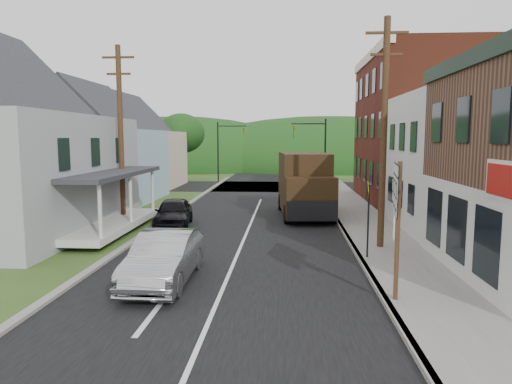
% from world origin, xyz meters
% --- Properties ---
extents(ground, '(120.00, 120.00, 0.00)m').
position_xyz_m(ground, '(0.00, 0.00, 0.00)').
color(ground, '#2D4719').
rests_on(ground, ground).
extents(road, '(9.00, 90.00, 0.02)m').
position_xyz_m(road, '(0.00, 10.00, 0.00)').
color(road, black).
rests_on(road, ground).
extents(cross_road, '(60.00, 9.00, 0.02)m').
position_xyz_m(cross_road, '(0.00, 27.00, 0.00)').
color(cross_road, black).
rests_on(cross_road, ground).
extents(sidewalk_right, '(2.80, 55.00, 0.15)m').
position_xyz_m(sidewalk_right, '(5.90, 8.00, 0.07)').
color(sidewalk_right, slate).
rests_on(sidewalk_right, ground).
extents(curb_right, '(0.20, 55.00, 0.15)m').
position_xyz_m(curb_right, '(4.55, 8.00, 0.07)').
color(curb_right, slate).
rests_on(curb_right, ground).
extents(curb_left, '(0.30, 55.00, 0.12)m').
position_xyz_m(curb_left, '(-4.65, 8.00, 0.06)').
color(curb_left, slate).
rests_on(curb_left, ground).
extents(storefront_white, '(8.00, 7.00, 6.50)m').
position_xyz_m(storefront_white, '(11.30, 7.50, 3.25)').
color(storefront_white, silver).
rests_on(storefront_white, ground).
extents(storefront_red, '(8.00, 12.00, 10.00)m').
position_xyz_m(storefront_red, '(11.30, 17.00, 5.00)').
color(storefront_red, '#5F2616').
rests_on(storefront_red, ground).
extents(house_blue, '(7.14, 8.16, 7.28)m').
position_xyz_m(house_blue, '(-11.00, 17.00, 3.69)').
color(house_blue, '#9CB9D5').
rests_on(house_blue, ground).
extents(house_cream, '(7.14, 8.16, 7.28)m').
position_xyz_m(house_cream, '(-11.50, 26.00, 3.69)').
color(house_cream, beige).
rests_on(house_cream, ground).
extents(utility_pole_right, '(1.60, 0.26, 9.00)m').
position_xyz_m(utility_pole_right, '(5.60, 3.50, 4.66)').
color(utility_pole_right, '#472D19').
rests_on(utility_pole_right, ground).
extents(utility_pole_left, '(1.60, 0.26, 9.00)m').
position_xyz_m(utility_pole_left, '(-6.50, 8.00, 4.66)').
color(utility_pole_left, '#472D19').
rests_on(utility_pole_left, ground).
extents(traffic_signal_right, '(2.87, 0.20, 6.00)m').
position_xyz_m(traffic_signal_right, '(4.30, 23.50, 3.76)').
color(traffic_signal_right, black).
rests_on(traffic_signal_right, ground).
extents(traffic_signal_left, '(2.87, 0.20, 6.00)m').
position_xyz_m(traffic_signal_left, '(-4.30, 30.50, 3.76)').
color(traffic_signal_left, black).
rests_on(traffic_signal_left, ground).
extents(tree_left_c, '(5.80, 5.80, 8.41)m').
position_xyz_m(tree_left_c, '(-19.00, 20.00, 5.94)').
color(tree_left_c, '#382616').
rests_on(tree_left_c, ground).
extents(tree_left_d, '(4.80, 4.80, 6.94)m').
position_xyz_m(tree_left_d, '(-9.00, 32.00, 4.88)').
color(tree_left_d, '#382616').
rests_on(tree_left_d, ground).
extents(forested_ridge, '(90.00, 30.00, 16.00)m').
position_xyz_m(forested_ridge, '(0.00, 55.00, 0.00)').
color(forested_ridge, '#163510').
rests_on(forested_ridge, ground).
extents(silver_sedan, '(1.65, 4.69, 1.54)m').
position_xyz_m(silver_sedan, '(-1.87, -1.15, 0.77)').
color(silver_sedan, '#A5A5AA').
rests_on(silver_sedan, ground).
extents(dark_sedan, '(2.19, 4.37, 1.43)m').
position_xyz_m(dark_sedan, '(-3.80, 7.63, 0.71)').
color(dark_sedan, black).
rests_on(dark_sedan, ground).
extents(delivery_van, '(3.10, 6.61, 3.59)m').
position_xyz_m(delivery_van, '(2.88, 11.15, 1.82)').
color(delivery_van, black).
rests_on(delivery_van, ground).
extents(route_sign_cluster, '(0.44, 2.10, 3.70)m').
position_xyz_m(route_sign_cluster, '(4.75, -2.53, 2.55)').
color(route_sign_cluster, '#472D19').
rests_on(route_sign_cluster, sidewalk_right).
extents(warning_sign, '(0.14, 0.78, 2.81)m').
position_xyz_m(warning_sign, '(4.77, 1.80, 1.94)').
color(warning_sign, black).
rests_on(warning_sign, sidewalk_right).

